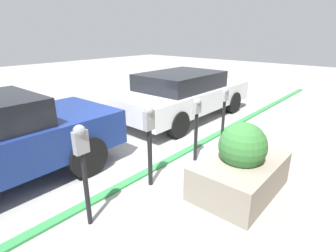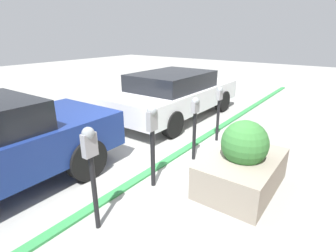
# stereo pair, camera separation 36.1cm
# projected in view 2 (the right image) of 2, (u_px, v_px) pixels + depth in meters

# --- Properties ---
(ground_plane) EXTENTS (40.00, 40.00, 0.00)m
(ground_plane) POSITION_uv_depth(u_px,v_px,m) (165.00, 166.00, 5.11)
(ground_plane) COLOR #999993
(curb_strip) EXTENTS (19.00, 0.16, 0.04)m
(curb_strip) POSITION_uv_depth(u_px,v_px,m) (161.00, 164.00, 5.15)
(curb_strip) COLOR #338C47
(curb_strip) RESTS_ON ground_plane
(parking_meter_nearest) EXTENTS (0.18, 0.15, 1.43)m
(parking_meter_nearest) POSITION_uv_depth(u_px,v_px,m) (91.00, 159.00, 3.17)
(parking_meter_nearest) COLOR black
(parking_meter_nearest) RESTS_ON ground_plane
(parking_meter_second) EXTENTS (0.18, 0.16, 1.40)m
(parking_meter_second) POSITION_uv_depth(u_px,v_px,m) (152.00, 133.00, 4.16)
(parking_meter_second) COLOR black
(parking_meter_second) RESTS_ON ground_plane
(parking_meter_middle) EXTENTS (0.18, 0.15, 1.30)m
(parking_meter_middle) POSITION_uv_depth(u_px,v_px,m) (195.00, 118.00, 5.11)
(parking_meter_middle) COLOR black
(parking_meter_middle) RESTS_ON ground_plane
(parking_meter_fourth) EXTENTS (0.18, 0.15, 1.31)m
(parking_meter_fourth) POSITION_uv_depth(u_px,v_px,m) (219.00, 104.00, 6.05)
(parking_meter_fourth) COLOR black
(parking_meter_fourth) RESTS_ON ground_plane
(planter_box) EXTENTS (1.61, 1.06, 1.17)m
(planter_box) POSITION_uv_depth(u_px,v_px,m) (243.00, 164.00, 4.27)
(planter_box) COLOR gray
(planter_box) RESTS_ON ground_plane
(parked_car_middle) EXTENTS (4.61, 2.04, 1.38)m
(parked_car_middle) POSITION_uv_depth(u_px,v_px,m) (175.00, 93.00, 7.86)
(parked_car_middle) COLOR silver
(parked_car_middle) RESTS_ON ground_plane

